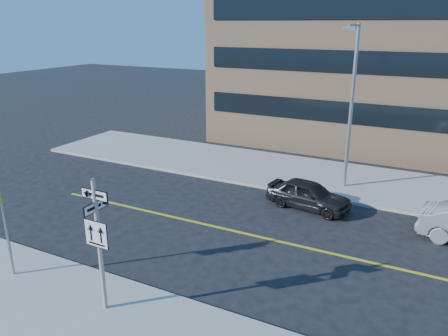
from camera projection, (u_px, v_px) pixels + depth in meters
The scene contains 5 objects.
ground at pixel (156, 271), 15.07m from camera, with size 120.00×120.00×0.00m, color black.
sign_pole at pixel (99, 238), 12.18m from camera, with size 0.92×0.92×4.06m.
parked_car_a at pixel (308, 195), 20.04m from camera, with size 3.89×1.56×1.32m, color black.
streetlight_a at pixel (351, 98), 20.92m from camera, with size 0.55×2.25×8.00m.
building_brick at pixel (369, 11), 32.47m from camera, with size 18.00×18.00×18.00m, color tan.
Camera 1 is at (8.12, -10.64, 8.15)m, focal length 35.00 mm.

